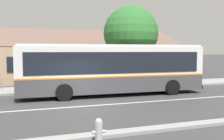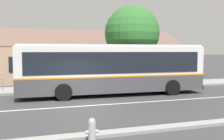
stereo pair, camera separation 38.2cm
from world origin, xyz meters
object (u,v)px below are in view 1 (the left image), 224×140
Objects in this scene: transit_bus at (113,68)px; bus_stop_sign at (187,66)px; bench_by_building at (31,84)px; street_tree_primary at (130,35)px; fire_hydrant at (99,131)px.

transit_bus reaches higher than bus_stop_sign.
bench_by_building is 0.28× the size of street_tree_primary.
bench_by_building is at bearing 176.84° from bus_stop_sign.
fire_hydrant is (-6.17, -12.48, -3.80)m from street_tree_primary.
bench_by_building is 2.27× the size of fire_hydrant.
transit_bus is at bearing -163.70° from bus_stop_sign.
bus_stop_sign is at bearing -26.21° from street_tree_primary.
bench_by_building reaches higher than fire_hydrant.
transit_bus is 5.09× the size of bus_stop_sign.
fire_hydrant is at bearing -111.42° from transit_bus.
fire_hydrant is (1.93, -11.08, -0.15)m from bench_by_building.
bench_by_building is at bearing -170.12° from street_tree_primary.
street_tree_primary is 2.80× the size of bus_stop_sign.
bench_by_building is 11.24m from fire_hydrant.
transit_bus reaches higher than bench_by_building.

